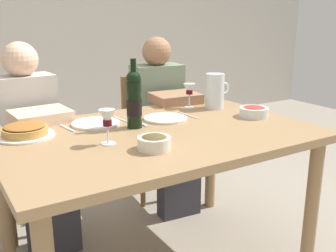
{
  "coord_description": "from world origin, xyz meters",
  "views": [
    {
      "loc": [
        -0.92,
        -1.59,
        1.3
      ],
      "look_at": [
        0.05,
        -0.02,
        0.78
      ],
      "focal_mm": 42.26,
      "sensor_mm": 36.0,
      "label": 1
    }
  ],
  "objects": [
    {
      "name": "baked_tart",
      "position": [
        -0.56,
        0.24,
        0.79
      ],
      "size": [
        0.26,
        0.26,
        0.06
      ],
      "color": "white",
      "rests_on": "dining_table"
    },
    {
      "name": "water_pitcher",
      "position": [
        0.54,
        0.24,
        0.85
      ],
      "size": [
        0.17,
        0.11,
        0.21
      ],
      "color": "silver",
      "rests_on": "dining_table"
    },
    {
      "name": "chair_left",
      "position": [
        -0.46,
        0.87,
        0.5
      ],
      "size": [
        0.43,
        0.43,
        0.87
      ],
      "rotation": [
        0.0,
        0.0,
        3.21
      ],
      "color": "olive",
      "rests_on": "ground"
    },
    {
      "name": "olive_bowl",
      "position": [
        -0.15,
        -0.23,
        0.79
      ],
      "size": [
        0.14,
        0.14,
        0.07
      ],
      "color": "silver",
      "rests_on": "dining_table"
    },
    {
      "name": "fork_left_setting",
      "position": [
        0.0,
        0.16,
        0.76
      ],
      "size": [
        0.02,
        0.16,
        0.0
      ],
      "primitive_type": "cube",
      "rotation": [
        0.0,
        0.0,
        1.51
      ],
      "color": "silver",
      "rests_on": "dining_table"
    },
    {
      "name": "wine_bottle",
      "position": [
        -0.06,
        0.11,
        0.9
      ],
      "size": [
        0.08,
        0.08,
        0.34
      ],
      "color": "black",
      "rests_on": "dining_table"
    },
    {
      "name": "dinner_plate_left_setting",
      "position": [
        0.15,
        0.16,
        0.77
      ],
      "size": [
        0.23,
        0.23,
        0.01
      ],
      "primitive_type": "cylinder",
      "color": "silver",
      "rests_on": "dining_table"
    },
    {
      "name": "diner_left",
      "position": [
        -0.44,
        0.63,
        0.62
      ],
      "size": [
        0.35,
        0.52,
        1.16
      ],
      "rotation": [
        0.0,
        0.0,
        3.21
      ],
      "color": "#B7B2A8",
      "rests_on": "ground"
    },
    {
      "name": "back_wall",
      "position": [
        0.0,
        2.69,
        1.4
      ],
      "size": [
        8.0,
        0.1,
        2.8
      ],
      "primitive_type": "cube",
      "color": "#B2ADA3",
      "rests_on": "ground"
    },
    {
      "name": "wine_glass_right_diner",
      "position": [
        -0.28,
        -0.06,
        0.87
      ],
      "size": [
        0.07,
        0.07,
        0.15
      ],
      "color": "silver",
      "rests_on": "dining_table"
    },
    {
      "name": "chair_right",
      "position": [
        0.46,
        0.89,
        0.5
      ],
      "size": [
        0.44,
        0.44,
        0.87
      ],
      "rotation": [
        0.0,
        0.0,
        3.05
      ],
      "color": "olive",
      "rests_on": "ground"
    },
    {
      "name": "diner_right",
      "position": [
        0.44,
        0.65,
        0.62
      ],
      "size": [
        0.37,
        0.53,
        1.16
      ],
      "rotation": [
        0.0,
        0.0,
        3.05
      ],
      "color": "gray",
      "rests_on": "ground"
    },
    {
      "name": "salad_bowl",
      "position": [
        0.6,
        -0.04,
        0.79
      ],
      "size": [
        0.16,
        0.16,
        0.06
      ],
      "color": "silver",
      "rests_on": "dining_table"
    },
    {
      "name": "spoon_right_setting",
      "position": [
        -0.36,
        0.27,
        0.76
      ],
      "size": [
        0.04,
        0.16,
        0.0
      ],
      "primitive_type": "cube",
      "rotation": [
        0.0,
        0.0,
        1.71
      ],
      "color": "silver",
      "rests_on": "dining_table"
    },
    {
      "name": "wine_glass_left_diner",
      "position": [
        0.42,
        0.33,
        0.87
      ],
      "size": [
        0.07,
        0.07,
        0.15
      ],
      "color": "silver",
      "rests_on": "dining_table"
    },
    {
      "name": "dinner_plate_right_setting",
      "position": [
        -0.21,
        0.27,
        0.77
      ],
      "size": [
        0.25,
        0.25,
        0.01
      ],
      "primitive_type": "cylinder",
      "color": "white",
      "rests_on": "dining_table"
    },
    {
      "name": "knife_left_setting",
      "position": [
        0.3,
        0.16,
        0.76
      ],
      "size": [
        0.02,
        0.18,
        0.0
      ],
      "primitive_type": "cube",
      "rotation": [
        0.0,
        0.0,
        1.64
      ],
      "color": "silver",
      "rests_on": "dining_table"
    },
    {
      "name": "dining_table",
      "position": [
        0.0,
        0.0,
        0.67
      ],
      "size": [
        1.5,
        1.0,
        0.76
      ],
      "color": "#9E7A51",
      "rests_on": "ground"
    },
    {
      "name": "knife_right_setting",
      "position": [
        -0.06,
        0.27,
        0.76
      ],
      "size": [
        0.02,
        0.18,
        0.0
      ],
      "primitive_type": "cube",
      "rotation": [
        0.0,
        0.0,
        1.64
      ],
      "color": "silver",
      "rests_on": "dining_table"
    }
  ]
}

